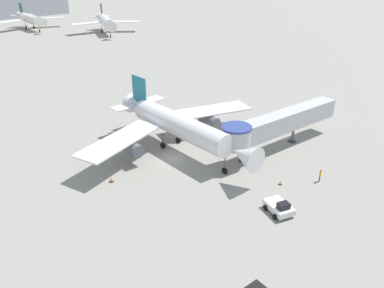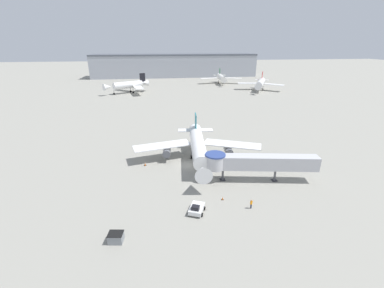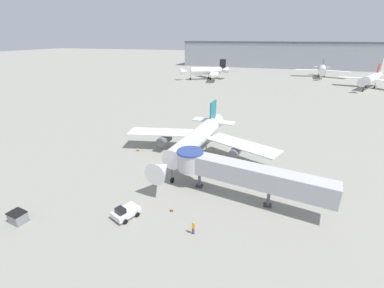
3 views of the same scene
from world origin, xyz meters
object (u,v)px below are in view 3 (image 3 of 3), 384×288
traffic_cone_near_nose (171,209)px  ground_crew_marshaller (193,227)px  jet_bridge (238,172)px  traffic_cone_port_wing (138,149)px  main_airplane (196,139)px  pushback_tug_white (125,212)px  background_jet_black_tail (207,71)px  background_jet_green_tail (322,70)px  service_container_gray (18,217)px  background_jet_red_tail (371,79)px

traffic_cone_near_nose → ground_crew_marshaller: bearing=-38.6°
ground_crew_marshaller → jet_bridge: bearing=-131.2°
traffic_cone_port_wing → main_airplane: bearing=1.9°
jet_bridge → traffic_cone_port_wing: bearing=165.0°
pushback_tug_white → background_jet_black_tail: bearing=123.3°
pushback_tug_white → background_jet_green_tail: bearing=97.5°
pushback_tug_white → background_jet_black_tail: background_jet_black_tail is taller
ground_crew_marshaller → background_jet_black_tail: size_ratio=0.07×
pushback_tug_white → traffic_cone_port_wing: 21.22m
traffic_cone_port_wing → background_jet_black_tail: size_ratio=0.03×
main_airplane → jet_bridge: (9.52, -10.77, 0.25)m
pushback_tug_white → main_airplane: bearing=103.2°
main_airplane → traffic_cone_near_nose: (1.60, -16.77, -3.59)m
main_airplane → background_jet_green_tail: bearing=78.8°
traffic_cone_near_nose → pushback_tug_white: bearing=-150.9°
traffic_cone_near_nose → service_container_gray: bearing=-155.7°
traffic_cone_port_wing → background_jet_green_tail: (50.48, 123.55, 3.94)m
background_jet_black_tail → background_jet_green_tail: (61.09, 26.65, -0.28)m
main_airplane → traffic_cone_port_wing: (-12.50, -0.42, -3.49)m
jet_bridge → traffic_cone_near_nose: bearing=-132.6°
main_airplane → background_jet_red_tail: background_jet_red_tail is taller
traffic_cone_port_wing → ground_crew_marshaller: 26.80m
main_airplane → ground_crew_marshaller: main_airplane is taller
service_container_gray → pushback_tug_white: bearing=22.1°
jet_bridge → background_jet_red_tail: bearing=77.0°
jet_bridge → service_container_gray: jet_bridge is taller
jet_bridge → background_jet_black_tail: background_jet_black_tail is taller
main_airplane → jet_bridge: bearing=-42.6°
traffic_cone_near_nose → background_jet_green_tail: size_ratio=0.02×
main_airplane → background_jet_black_tail: (-23.11, 96.48, 0.72)m
jet_bridge → traffic_cone_near_nose: (-7.92, -6.00, -3.83)m
traffic_cone_near_nose → background_jet_green_tail: (36.38, 139.90, 4.03)m
jet_bridge → pushback_tug_white: bearing=-135.6°
ground_crew_marshaller → background_jet_red_tail: bearing=-132.1°
ground_crew_marshaller → service_container_gray: bearing=-6.7°
traffic_cone_near_nose → main_airplane: bearing=95.5°
main_airplane → background_jet_red_tail: (53.91, 92.46, 0.60)m
traffic_cone_near_nose → ground_crew_marshaller: ground_crew_marshaller is taller
jet_bridge → pushback_tug_white: (-13.19, -8.94, -3.43)m
service_container_gray → background_jet_red_tail: size_ratio=0.09×
service_container_gray → background_jet_black_tail: 121.51m
jet_bridge → background_jet_black_tail: (-32.63, 107.25, 0.47)m
pushback_tug_white → background_jet_red_tail: bearing=86.6°
pushback_tug_white → background_jet_red_tail: background_jet_red_tail is taller
traffic_cone_near_nose → traffic_cone_port_wing: bearing=130.8°
jet_bridge → traffic_cone_near_nose: 10.65m
pushback_tug_white → background_jet_red_tail: 126.14m
main_airplane → ground_crew_marshaller: 21.06m
jet_bridge → main_airplane: bearing=141.7°
main_airplane → background_jet_black_tail: size_ratio=1.20×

